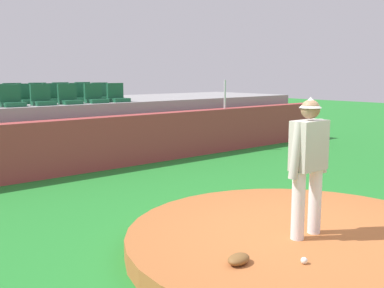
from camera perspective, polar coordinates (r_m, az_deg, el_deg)
ground_plane at (r=6.27m, az=13.55°, el=-12.82°), size 60.00×60.00×0.00m
pitchers_mound at (r=6.22m, az=13.59°, el=-11.75°), size 4.57×4.57×0.25m
pitcher at (r=5.82m, az=14.29°, el=-1.57°), size 0.72×0.27×1.75m
baseball at (r=5.23m, az=13.78°, el=-13.90°), size 0.07×0.07×0.07m
fielding_glove at (r=5.10m, az=5.82°, el=-14.06°), size 0.33×0.25×0.11m
brick_barrier at (r=10.89m, az=-14.13°, el=-0.23°), size 17.72×0.40×1.26m
fence_post_right at (r=13.59m, az=4.11°, el=6.20°), size 0.06×0.06×0.84m
bleacher_platform at (r=13.04m, az=-18.84°, el=1.61°), size 16.94×3.70×1.53m
stadium_chair_1 at (r=11.35m, az=-21.53°, el=5.15°), size 0.48×0.44×0.50m
stadium_chair_2 at (r=11.61m, az=-18.15°, el=5.39°), size 0.48×0.44×0.50m
stadium_chair_3 at (r=11.86m, az=-15.05°, el=5.58°), size 0.48×0.44×0.50m
stadium_chair_4 at (r=12.19m, az=-12.00°, el=5.77°), size 0.48×0.44×0.50m
stadium_chair_5 at (r=12.52m, az=-9.29°, el=5.92°), size 0.48×0.44×0.50m
stadium_chair_8 at (r=12.42m, az=-19.74°, el=5.50°), size 0.48×0.44×0.50m
stadium_chair_9 at (r=12.67m, az=-16.89°, el=5.69°), size 0.48×0.44×0.50m
stadium_chair_10 at (r=12.99m, az=-13.90°, el=5.88°), size 0.48×0.44×0.50m
stadium_chair_11 at (r=13.32m, az=-11.19°, el=6.03°), size 0.48×0.44×0.50m
stadium_chair_14 at (r=13.28m, az=-21.28°, el=5.60°), size 0.48×0.44×0.50m
stadium_chair_15 at (r=13.53m, az=-18.46°, el=5.79°), size 0.48×0.44×0.50m
stadium_chair_16 at (r=13.83m, az=-15.83°, el=5.96°), size 0.48×0.44×0.50m
stadium_chair_17 at (r=14.13m, az=-13.24°, el=6.11°), size 0.48×0.44×0.50m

